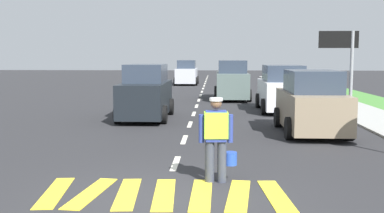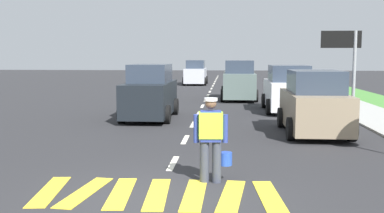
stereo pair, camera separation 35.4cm
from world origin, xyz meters
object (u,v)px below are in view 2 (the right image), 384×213
at_px(car_oncoming_lead, 150,93).
at_px(car_oncoming_third, 196,73).
at_px(road_worker, 212,136).
at_px(car_outgoing_far, 239,81).
at_px(car_parked_far, 288,90).
at_px(car_parked_curbside, 314,105).
at_px(lane_direction_sign, 346,58).

height_order(car_oncoming_lead, car_oncoming_third, car_oncoming_lead).
bearing_deg(road_worker, car_outgoing_far, 86.95).
xyz_separation_m(car_parked_far, car_outgoing_far, (-2.05, 5.26, 0.07)).
bearing_deg(car_outgoing_far, car_parked_curbside, -79.16).
bearing_deg(car_parked_far, car_parked_curbside, -89.28).
relative_size(road_worker, car_oncoming_third, 0.41).
height_order(road_worker, car_parked_curbside, car_parked_curbside).
bearing_deg(car_parked_far, car_outgoing_far, 111.34).
relative_size(car_parked_far, car_outgoing_far, 0.99).
xyz_separation_m(road_worker, car_oncoming_third, (-2.49, 30.23, 0.03)).
height_order(road_worker, car_oncoming_third, car_oncoming_third).
height_order(car_parked_far, car_parked_curbside, car_parked_far).
distance_m(road_worker, car_parked_curbside, 6.61).
bearing_deg(car_outgoing_far, car_oncoming_third, 104.37).
relative_size(road_worker, car_parked_far, 0.40).
height_order(lane_direction_sign, car_parked_curbside, lane_direction_sign).
xyz_separation_m(car_oncoming_lead, car_parked_curbside, (5.79, -3.09, -0.06)).
distance_m(car_outgoing_far, car_parked_curbside, 11.32).
height_order(lane_direction_sign, car_oncoming_lead, lane_direction_sign).
bearing_deg(lane_direction_sign, car_oncoming_lead, 148.46).
bearing_deg(car_outgoing_far, lane_direction_sign, -76.71).
height_order(lane_direction_sign, car_parked_far, lane_direction_sign).
xyz_separation_m(lane_direction_sign, car_oncoming_third, (-6.23, 25.26, -1.44)).
distance_m(lane_direction_sign, car_oncoming_third, 26.06).
relative_size(road_worker, car_oncoming_lead, 0.40).
xyz_separation_m(car_oncoming_lead, car_oncoming_third, (0.27, 21.27, -0.03)).
distance_m(lane_direction_sign, car_outgoing_far, 12.43).
bearing_deg(car_outgoing_far, car_oncoming_lead, -114.52).
bearing_deg(road_worker, lane_direction_sign, 52.99).
distance_m(road_worker, car_parked_far, 12.10).
height_order(car_outgoing_far, car_oncoming_lead, car_outgoing_far).
bearing_deg(lane_direction_sign, car_outgoing_far, 103.29).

